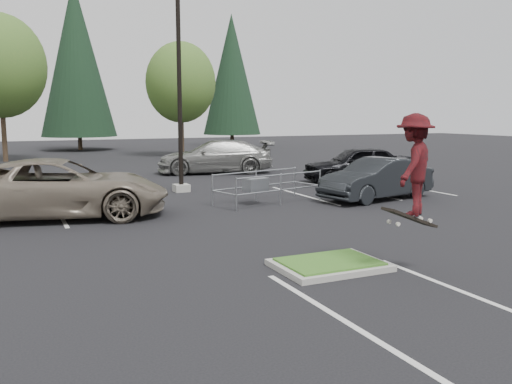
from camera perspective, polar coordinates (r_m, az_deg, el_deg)
name	(u,v)px	position (r m, az deg, el deg)	size (l,w,h in m)	color
ground	(329,268)	(11.39, 7.71, -7.94)	(120.00, 120.00, 0.00)	black
grass_median	(329,264)	(11.37, 7.72, -7.56)	(2.20, 1.60, 0.16)	gray
stall_lines	(181,221)	(16.21, -7.95, -3.07)	(22.62, 17.60, 0.01)	silver
light_pole	(179,78)	(22.20, -8.09, 11.77)	(0.70, 0.60, 10.12)	gray
decid_b	(0,69)	(39.85, -25.38, 11.61)	(5.89, 5.89, 9.64)	#38281C
decid_c	(181,85)	(40.87, -7.94, 11.10)	(5.12, 5.12, 8.38)	#38281C
conif_b	(76,59)	(50.28, -18.39, 13.18)	(6.38, 6.38, 14.50)	#38281C
conif_c	(232,75)	(52.75, -2.58, 12.24)	(5.50, 5.50, 12.50)	#38281C
cart_corral	(258,184)	(19.03, 0.26, 0.82)	(4.16, 2.34, 1.12)	#95989D
skateboarder	(412,165)	(10.91, 16.10, 2.71)	(1.47, 1.33, 2.28)	black
car_l_tan	(58,188)	(17.63, -20.15, 0.40)	(3.01, 6.53, 1.82)	#7A6D5D
car_r_charc	(377,179)	(20.56, 12.60, 1.36)	(1.62, 4.65, 1.53)	black
car_r_black	(358,164)	(25.53, 10.67, 2.89)	(2.00, 4.96, 1.69)	black
car_far_silver	(216,157)	(29.15, -4.19, 3.75)	(2.49, 6.12, 1.78)	gray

